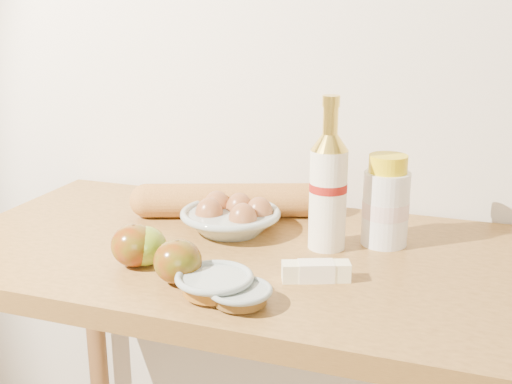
% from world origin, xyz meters
% --- Properties ---
extents(back_wall, '(3.50, 0.02, 2.60)m').
position_xyz_m(back_wall, '(0.00, 1.51, 1.30)').
color(back_wall, beige).
rests_on(back_wall, ground).
extents(table, '(1.20, 0.60, 0.90)m').
position_xyz_m(table, '(0.00, 1.18, 0.78)').
color(table, olive).
rests_on(table, ground).
extents(bourbon_bottle, '(0.08, 0.08, 0.28)m').
position_xyz_m(bourbon_bottle, '(0.11, 1.23, 1.02)').
color(bourbon_bottle, white).
rests_on(bourbon_bottle, table).
extents(cream_bottle, '(0.10, 0.10, 0.17)m').
position_xyz_m(cream_bottle, '(0.21, 1.29, 0.98)').
color(cream_bottle, silver).
rests_on(cream_bottle, table).
extents(egg_bowl, '(0.22, 0.22, 0.07)m').
position_xyz_m(egg_bowl, '(-0.09, 1.25, 0.93)').
color(egg_bowl, '#929F9A').
rests_on(egg_bowl, table).
extents(baguette, '(0.43, 0.22, 0.07)m').
position_xyz_m(baguette, '(-0.12, 1.34, 0.94)').
color(baguette, '#C2823B').
rests_on(baguette, table).
extents(apple_yellowgreen, '(0.10, 0.10, 0.07)m').
position_xyz_m(apple_yellowgreen, '(-0.17, 1.05, 0.93)').
color(apple_yellowgreen, '#9F961F').
rests_on(apple_yellowgreen, table).
extents(apple_redgreen_front, '(0.09, 0.09, 0.07)m').
position_xyz_m(apple_redgreen_front, '(-0.18, 1.04, 0.94)').
color(apple_redgreen_front, maroon).
rests_on(apple_redgreen_front, table).
extents(apple_redgreen_right, '(0.10, 0.10, 0.07)m').
position_xyz_m(apple_redgreen_right, '(-0.08, 1.00, 0.94)').
color(apple_redgreen_right, maroon).
rests_on(apple_redgreen_right, table).
extents(sugar_bowl, '(0.13, 0.13, 0.03)m').
position_xyz_m(sugar_bowl, '(0.04, 0.96, 0.92)').
color(sugar_bowl, gray).
rests_on(sugar_bowl, table).
extents(syrup_bowl, '(0.14, 0.14, 0.04)m').
position_xyz_m(syrup_bowl, '(-0.01, 0.98, 0.92)').
color(syrup_bowl, '#8F9C97').
rests_on(syrup_bowl, table).
extents(butter_stick, '(0.12, 0.07, 0.03)m').
position_xyz_m(butter_stick, '(0.13, 1.08, 0.92)').
color(butter_stick, '#F8F3C0').
rests_on(butter_stick, table).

